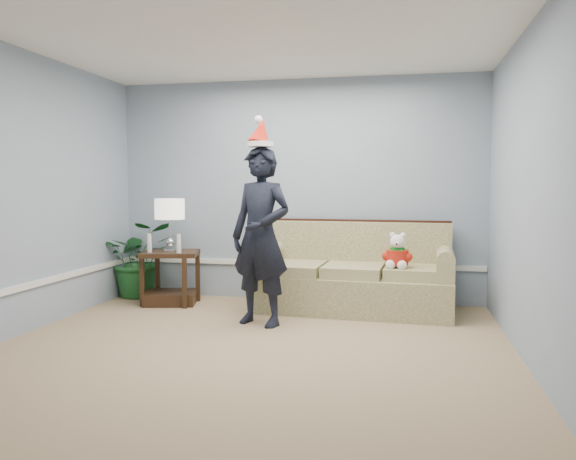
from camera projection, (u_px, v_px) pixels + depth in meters
The scene contains 10 objects.
room_shell at pixel (238, 193), 4.44m from camera, with size 4.54×5.04×2.74m.
wainscot_trim at pixel (164, 277), 5.89m from camera, with size 4.49×4.99×0.06m.
sofa at pixel (355, 279), 6.36m from camera, with size 2.20×1.04×1.01m.
side_table at pixel (171, 283), 6.70m from camera, with size 0.77×0.69×0.63m.
table_lamp at pixel (170, 211), 6.61m from camera, with size 0.35×0.35×0.63m.
candle_pair at pixel (164, 244), 6.52m from camera, with size 0.42×0.06×0.22m.
houseplant at pixel (140, 259), 7.13m from camera, with size 0.87×0.75×0.96m, color #1A5724.
man at pixel (261, 236), 5.64m from camera, with size 0.66×0.43×1.80m, color black.
santa_hat at pixel (261, 134), 5.58m from camera, with size 0.36×0.38×0.31m.
teddy_bear at pixel (397, 255), 5.99m from camera, with size 0.26×0.28×0.39m.
Camera 1 is at (1.29, -4.27, 1.40)m, focal length 35.00 mm.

